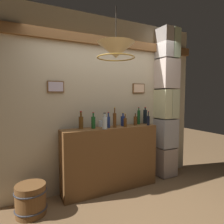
% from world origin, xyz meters
% --- Properties ---
extents(ground_plane, '(12.00, 12.00, 0.00)m').
position_xyz_m(ground_plane, '(0.00, 0.00, 0.00)').
color(ground_plane, brown).
extents(panelled_rear_partition, '(3.70, 0.15, 2.83)m').
position_xyz_m(panelled_rear_partition, '(-0.00, 1.10, 1.47)').
color(panelled_rear_partition, '#BCAD8E').
rests_on(panelled_rear_partition, ground).
extents(stone_pillar, '(0.36, 0.39, 2.75)m').
position_xyz_m(stone_pillar, '(1.20, 0.93, 1.38)').
color(stone_pillar, gray).
rests_on(stone_pillar, ground).
extents(bar_shelf_unit, '(1.60, 0.32, 1.03)m').
position_xyz_m(bar_shelf_unit, '(0.00, 0.86, 0.52)').
color(bar_shelf_unit, brown).
rests_on(bar_shelf_unit, ground).
extents(liquor_bottle_mezcal, '(0.06, 0.06, 0.32)m').
position_xyz_m(liquor_bottle_mezcal, '(0.05, 0.82, 1.15)').
color(liquor_bottle_mezcal, brown).
rests_on(liquor_bottle_mezcal, bar_shelf_unit).
extents(liquor_bottle_bourbon, '(0.05, 0.05, 0.30)m').
position_xyz_m(liquor_bottle_bourbon, '(0.60, 0.95, 1.16)').
color(liquor_bottle_bourbon, '#184B20').
rests_on(liquor_bottle_bourbon, bar_shelf_unit).
extents(liquor_bottle_gin, '(0.08, 0.08, 0.25)m').
position_xyz_m(liquor_bottle_gin, '(-0.16, 0.75, 1.13)').
color(liquor_bottle_gin, silver).
rests_on(liquor_bottle_gin, bar_shelf_unit).
extents(liquor_bottle_brandy, '(0.08, 0.08, 0.23)m').
position_xyz_m(liquor_bottle_brandy, '(0.26, 0.90, 1.12)').
color(liquor_bottle_brandy, navy).
rests_on(liquor_bottle_brandy, bar_shelf_unit).
extents(liquor_bottle_whiskey, '(0.06, 0.06, 0.25)m').
position_xyz_m(liquor_bottle_whiskey, '(-0.29, 0.88, 1.13)').
color(liquor_bottle_whiskey, '#1B5422').
rests_on(liquor_bottle_whiskey, bar_shelf_unit).
extents(liquor_bottle_scotch, '(0.06, 0.06, 0.20)m').
position_xyz_m(liquor_bottle_scotch, '(0.48, 0.86, 1.11)').
color(liquor_bottle_scotch, '#573316').
rests_on(liquor_bottle_scotch, bar_shelf_unit).
extents(liquor_bottle_vermouth, '(0.07, 0.07, 0.30)m').
position_xyz_m(liquor_bottle_vermouth, '(0.75, 0.96, 1.16)').
color(liquor_bottle_vermouth, black).
rests_on(liquor_bottle_vermouth, bar_shelf_unit).
extents(liquor_bottle_vodka, '(0.06, 0.06, 0.25)m').
position_xyz_m(liquor_bottle_vodka, '(-0.04, 0.85, 1.13)').
color(liquor_bottle_vodka, navy).
rests_on(liquor_bottle_vodka, bar_shelf_unit).
extents(liquor_bottle_tequila, '(0.05, 0.05, 0.22)m').
position_xyz_m(liquor_bottle_tequila, '(0.23, 0.79, 1.11)').
color(liquor_bottle_tequila, brown).
rests_on(liquor_bottle_tequila, bar_shelf_unit).
extents(liquor_bottle_rye, '(0.05, 0.05, 0.25)m').
position_xyz_m(liquor_bottle_rye, '(0.67, 0.76, 1.12)').
color(liquor_bottle_rye, black).
rests_on(liquor_bottle_rye, bar_shelf_unit).
extents(liquor_bottle_rum, '(0.07, 0.07, 0.27)m').
position_xyz_m(liquor_bottle_rum, '(-0.47, 0.93, 1.14)').
color(liquor_bottle_rum, brown).
rests_on(liquor_bottle_rum, bar_shelf_unit).
extents(glass_tumbler_rocks, '(0.07, 0.07, 0.10)m').
position_xyz_m(glass_tumbler_rocks, '(-0.12, 0.98, 1.08)').
color(glass_tumbler_rocks, silver).
rests_on(glass_tumbler_rocks, bar_shelf_unit).
extents(pendant_lamp, '(0.45, 0.45, 0.59)m').
position_xyz_m(pendant_lamp, '(-0.29, 0.14, 2.07)').
color(pendant_lamp, beige).
extents(wooden_barrel, '(0.41, 0.41, 0.40)m').
position_xyz_m(wooden_barrel, '(-1.23, 0.71, 0.20)').
color(wooden_barrel, brown).
rests_on(wooden_barrel, ground).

